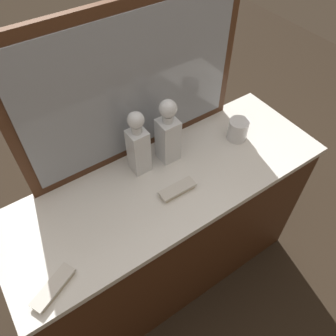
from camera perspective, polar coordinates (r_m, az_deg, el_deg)
The scene contains 8 objects.
ground_plane at distance 2.07m, azimuth 0.00°, elevation -16.59°, with size 6.00×6.00×0.00m, color #2D2319.
dresser at distance 1.71m, azimuth 0.00°, elevation -10.86°, with size 1.39×0.50×0.82m.
dresser_mirror at distance 1.29m, azimuth -5.91°, elevation 13.58°, with size 0.96×0.03×0.65m.
crystal_decanter_center at distance 1.33m, azimuth -5.08°, elevation 3.43°, with size 0.07×0.07×0.30m.
crystal_decanter_front at distance 1.37m, azimuth -0.01°, elevation 5.46°, with size 0.08×0.08×0.30m.
crystal_tumbler_front at distance 1.54m, azimuth 11.80°, elevation 6.29°, with size 0.09×0.09×0.10m.
silver_brush_far_right at distance 1.19m, azimuth -18.96°, elevation -18.76°, with size 0.17×0.12×0.02m.
silver_brush_left at distance 1.32m, azimuth 1.56°, elevation -3.73°, with size 0.15×0.05×0.02m.
Camera 1 is at (-0.48, -0.71, 1.88)m, focal length 35.73 mm.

